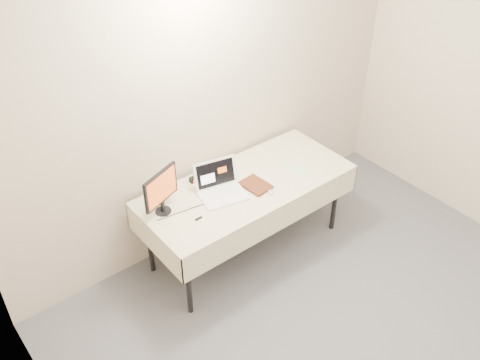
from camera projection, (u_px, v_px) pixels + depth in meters
back_wall at (213, 99)px, 4.42m from camera, size 4.00×0.10×2.70m
table at (247, 190)px, 4.54m from camera, size 1.86×0.81×0.74m
laptop at (220, 187)px, 4.36m from camera, size 0.43×0.39×0.25m
monitor at (161, 189)px, 4.07m from camera, size 0.35×0.16×0.38m
book at (248, 179)px, 4.34m from camera, size 0.19×0.04×0.25m
alarm_clock at (195, 178)px, 4.52m from camera, size 0.11×0.05×0.04m
clicker at (271, 192)px, 4.39m from camera, size 0.07×0.09×0.02m
paper_form at (296, 169)px, 4.67m from camera, size 0.19×0.30×0.00m
usb_dongle at (199, 219)px, 4.13m from camera, size 0.06×0.02×0.01m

